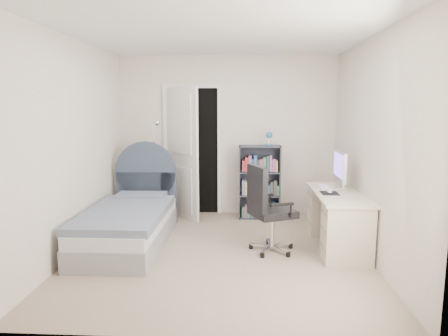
{
  "coord_description": "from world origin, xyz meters",
  "views": [
    {
      "loc": [
        0.28,
        -4.53,
        1.72
      ],
      "look_at": [
        0.03,
        0.3,
        0.97
      ],
      "focal_mm": 32.0,
      "sensor_mm": 36.0,
      "label": 1
    }
  ],
  "objects_px": {
    "desk": "(337,217)",
    "floor_lamp": "(156,179)",
    "nightstand": "(155,191)",
    "office_chair": "(266,205)",
    "bed": "(130,221)",
    "bookcase": "(260,185)"
  },
  "relations": [
    {
      "from": "desk",
      "to": "floor_lamp",
      "type": "bearing_deg",
      "value": 156.54
    },
    {
      "from": "nightstand",
      "to": "floor_lamp",
      "type": "relative_size",
      "value": 0.39
    },
    {
      "from": "desk",
      "to": "office_chair",
      "type": "distance_m",
      "value": 0.93
    },
    {
      "from": "nightstand",
      "to": "office_chair",
      "type": "bearing_deg",
      "value": -42.75
    },
    {
      "from": "bed",
      "to": "nightstand",
      "type": "relative_size",
      "value": 3.33
    },
    {
      "from": "floor_lamp",
      "to": "office_chair",
      "type": "distance_m",
      "value": 2.07
    },
    {
      "from": "bookcase",
      "to": "office_chair",
      "type": "bearing_deg",
      "value": -89.13
    },
    {
      "from": "bed",
      "to": "desk",
      "type": "distance_m",
      "value": 2.59
    },
    {
      "from": "nightstand",
      "to": "floor_lamp",
      "type": "xyz_separation_m",
      "value": [
        0.09,
        -0.24,
        0.23
      ]
    },
    {
      "from": "bed",
      "to": "floor_lamp",
      "type": "bearing_deg",
      "value": 84.1
    },
    {
      "from": "office_chair",
      "to": "bed",
      "type": "bearing_deg",
      "value": 171.54
    },
    {
      "from": "floor_lamp",
      "to": "office_chair",
      "type": "height_order",
      "value": "floor_lamp"
    },
    {
      "from": "nightstand",
      "to": "office_chair",
      "type": "height_order",
      "value": "office_chair"
    },
    {
      "from": "floor_lamp",
      "to": "office_chair",
      "type": "relative_size",
      "value": 1.46
    },
    {
      "from": "nightstand",
      "to": "bed",
      "type": "bearing_deg",
      "value": -91.03
    },
    {
      "from": "bed",
      "to": "bookcase",
      "type": "height_order",
      "value": "bookcase"
    },
    {
      "from": "desk",
      "to": "office_chair",
      "type": "height_order",
      "value": "desk"
    },
    {
      "from": "floor_lamp",
      "to": "desk",
      "type": "height_order",
      "value": "floor_lamp"
    },
    {
      "from": "desk",
      "to": "bed",
      "type": "bearing_deg",
      "value": 179.65
    },
    {
      "from": "floor_lamp",
      "to": "desk",
      "type": "distance_m",
      "value": 2.71
    },
    {
      "from": "bed",
      "to": "office_chair",
      "type": "bearing_deg",
      "value": -8.46
    },
    {
      "from": "bed",
      "to": "desk",
      "type": "height_order",
      "value": "bed"
    }
  ]
}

